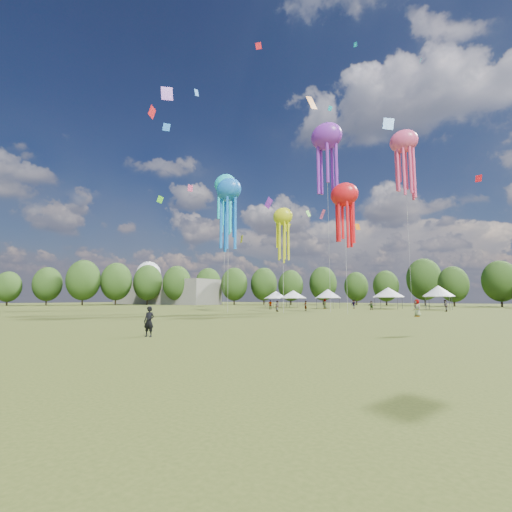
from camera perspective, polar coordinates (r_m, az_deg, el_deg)
The scene contains 10 objects.
ground at distance 26.18m, azimuth -25.68°, elevation -10.39°, with size 300.00×300.00×0.00m, color #384416.
observer_main at distance 19.89m, azimuth -16.52°, elevation -9.86°, with size 0.58×0.38×1.58m, color black.
spectator_near at distance 55.14m, azimuth 3.40°, elevation -7.90°, with size 0.80×0.62×1.64m, color gray.
spectators_far at distance 64.07m, azimuth 15.83°, elevation -7.44°, with size 28.95×28.45×1.87m.
festival_tents at distance 74.38m, azimuth 13.81°, elevation -5.72°, with size 38.15×9.42×4.25m.
show_kites at distance 62.12m, azimuth 7.90°, elevation 11.95°, with size 37.57×28.84×32.08m.
small_kites at distance 64.80m, azimuth 10.00°, elevation 17.98°, with size 75.77×56.85×43.67m.
treeline at distance 80.47m, azimuth 14.69°, elevation -3.24°, with size 201.57×95.24×13.43m.
hangar at distance 127.32m, azimuth -14.16°, elevation -5.60°, with size 40.00×12.00×8.00m, color gray.
radome at distance 143.55m, azimuth -16.60°, elevation -3.23°, with size 9.00×9.00×16.00m.
Camera 1 is at (22.39, -13.42, 1.98)m, focal length 25.36 mm.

